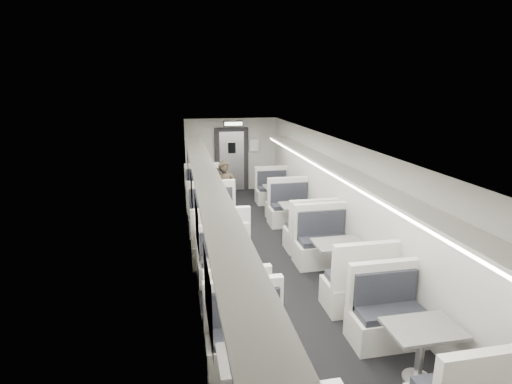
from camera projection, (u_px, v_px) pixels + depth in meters
name	position (u px, v px, depth m)	size (l,w,h in m)	color
room	(274.00, 209.00, 7.51)	(3.24, 12.24, 2.64)	black
booth_left_a	(208.00, 201.00, 10.72)	(1.16, 2.35, 1.26)	silver
booth_left_b	(216.00, 229.00, 8.70)	(1.13, 2.30, 1.23)	silver
booth_left_c	(230.00, 282.00, 6.53)	(0.96, 1.94, 1.04)	silver
booth_left_d	(258.00, 383.00, 4.30)	(1.03, 2.09, 1.12)	silver
booth_right_a	(279.00, 198.00, 11.28)	(1.00, 2.02, 1.08)	silver
booth_right_b	(300.00, 220.00, 9.37)	(1.09, 2.21, 1.18)	silver
booth_right_c	(339.00, 262.00, 7.12)	(1.11, 2.24, 1.20)	silver
booth_right_d	(420.00, 353.00, 4.77)	(1.04, 2.10, 1.13)	silver
passenger	(225.00, 192.00, 10.23)	(0.59, 0.38, 1.61)	black
window_a	(188.00, 168.00, 10.41)	(0.02, 1.18, 0.84)	black
window_b	(192.00, 189.00, 8.33)	(0.02, 1.18, 0.84)	black
window_c	(197.00, 225.00, 6.25)	(0.02, 1.18, 0.84)	black
window_d	(208.00, 296.00, 4.17)	(0.02, 1.18, 0.84)	black
luggage_rack_left	(208.00, 179.00, 6.81)	(0.46, 10.40, 0.09)	silver
luggage_rack_right	(345.00, 173.00, 7.27)	(0.46, 10.40, 0.09)	silver
vestibule_door	(232.00, 160.00, 13.17)	(1.10, 0.13, 2.10)	black
exit_sign	(233.00, 124.00, 12.38)	(0.62, 0.12, 0.16)	black
wall_notice	(254.00, 146.00, 13.17)	(0.32, 0.02, 0.40)	white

